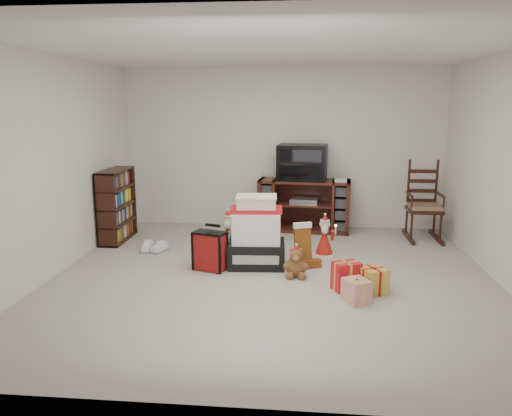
{
  "coord_description": "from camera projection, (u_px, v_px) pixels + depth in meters",
  "views": [
    {
      "loc": [
        0.33,
        -5.4,
        1.95
      ],
      "look_at": [
        -0.24,
        0.6,
        0.68
      ],
      "focal_mm": 35.0,
      "sensor_mm": 36.0,
      "label": 1
    }
  ],
  "objects": [
    {
      "name": "gift_pile",
      "position": [
        256.0,
        236.0,
        6.03
      ],
      "size": [
        0.71,
        0.53,
        0.85
      ],
      "rotation": [
        0.0,
        0.0,
        0.06
      ],
      "color": "black",
      "rests_on": "floor"
    },
    {
      "name": "santa_figurine",
      "position": [
        324.0,
        240.0,
        6.45
      ],
      "size": [
        0.27,
        0.26,
        0.56
      ],
      "color": "#A31E11",
      "rests_on": "floor"
    },
    {
      "name": "stocking",
      "position": [
        303.0,
        245.0,
        5.98
      ],
      "size": [
        0.29,
        0.2,
        0.56
      ],
      "primitive_type": null,
      "rotation": [
        0.0,
        0.0,
        0.37
      ],
      "color": "#0C6D12",
      "rests_on": "floor"
    },
    {
      "name": "red_suitcase",
      "position": [
        210.0,
        251.0,
        5.9
      ],
      "size": [
        0.4,
        0.29,
        0.55
      ],
      "rotation": [
        0.0,
        0.0,
        -0.31
      ],
      "color": "maroon",
      "rests_on": "floor"
    },
    {
      "name": "gift_cluster",
      "position": [
        352.0,
        279.0,
        5.3
      ],
      "size": [
        0.53,
        0.82,
        0.25
      ],
      "color": "red",
      "rests_on": "floor"
    },
    {
      "name": "teddy_bear",
      "position": [
        296.0,
        264.0,
        5.69
      ],
      "size": [
        0.23,
        0.2,
        0.34
      ],
      "color": "brown",
      "rests_on": "floor"
    },
    {
      "name": "rocking_chair",
      "position": [
        423.0,
        211.0,
        7.3
      ],
      "size": [
        0.48,
        0.79,
        1.19
      ],
      "rotation": [
        0.0,
        0.0,
        -0.0
      ],
      "color": "#33140D",
      "rests_on": "floor"
    },
    {
      "name": "tv_stand",
      "position": [
        304.0,
        205.0,
        7.74
      ],
      "size": [
        1.43,
        0.61,
        0.8
      ],
      "rotation": [
        0.0,
        0.0,
        -0.08
      ],
      "color": "#491C14",
      "rests_on": "floor"
    },
    {
      "name": "mrs_claus_figurine",
      "position": [
        228.0,
        234.0,
        6.74
      ],
      "size": [
        0.27,
        0.26,
        0.55
      ],
      "color": "#A31E11",
      "rests_on": "floor"
    },
    {
      "name": "bookshelf",
      "position": [
        117.0,
        206.0,
        7.16
      ],
      "size": [
        0.28,
        0.84,
        1.03
      ],
      "color": "#33140D",
      "rests_on": "floor"
    },
    {
      "name": "room",
      "position": [
        273.0,
        169.0,
        5.43
      ],
      "size": [
        5.01,
        5.01,
        2.51
      ],
      "color": "#B7B1A8",
      "rests_on": "ground"
    },
    {
      "name": "crt_television",
      "position": [
        302.0,
        162.0,
        7.6
      ],
      "size": [
        0.78,
        0.6,
        0.54
      ],
      "rotation": [
        0.0,
        0.0,
        -0.1
      ],
      "color": "black",
      "rests_on": "tv_stand"
    },
    {
      "name": "sneaker_pair",
      "position": [
        153.0,
        248.0,
        6.68
      ],
      "size": [
        0.34,
        0.29,
        0.09
      ],
      "rotation": [
        0.0,
        0.0,
        -0.1
      ],
      "color": "white",
      "rests_on": "floor"
    }
  ]
}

